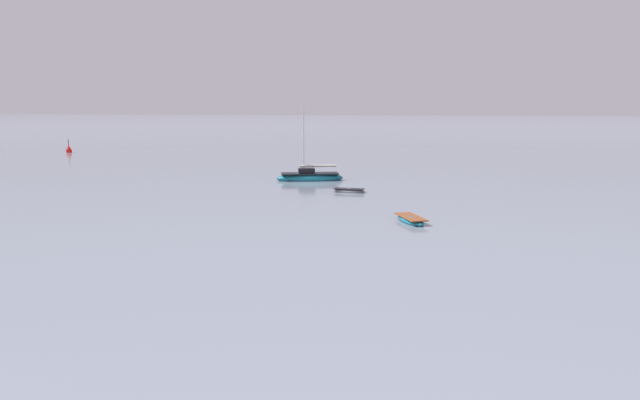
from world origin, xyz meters
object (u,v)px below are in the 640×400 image
(rowboat_moored_3, at_px, (349,191))
(rowboat_moored_0, at_px, (411,220))
(sailboat_moored_1, at_px, (310,177))
(channel_buoy, at_px, (69,150))

(rowboat_moored_3, bearing_deg, rowboat_moored_0, 119.29)
(sailboat_moored_1, bearing_deg, channel_buoy, -48.15)
(sailboat_moored_1, bearing_deg, rowboat_moored_3, 107.45)
(rowboat_moored_0, bearing_deg, rowboat_moored_3, -0.28)
(sailboat_moored_1, xyz_separation_m, rowboat_moored_0, (10.96, -21.45, -0.19))
(sailboat_moored_1, relative_size, rowboat_moored_3, 2.57)
(rowboat_moored_3, bearing_deg, sailboat_moored_1, -51.42)
(rowboat_moored_0, bearing_deg, channel_buoy, 24.32)
(sailboat_moored_1, relative_size, channel_buoy, 3.43)
(rowboat_moored_0, relative_size, channel_buoy, 1.63)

